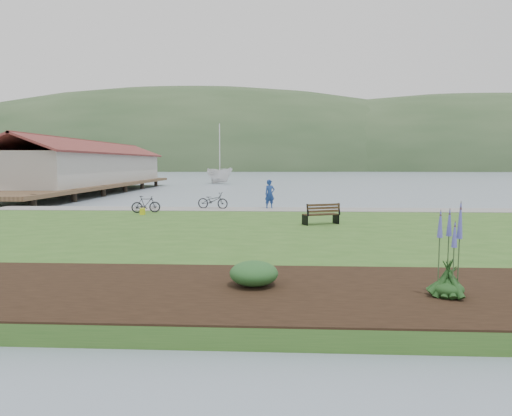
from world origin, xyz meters
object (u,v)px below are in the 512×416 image
(park_bench, at_px, (322,214))
(person, at_px, (270,192))
(sailboat, at_px, (220,184))
(bicycle_a, at_px, (213,201))

(park_bench, xyz_separation_m, person, (-2.40, 6.86, 0.52))
(park_bench, relative_size, sailboat, 0.06)
(bicycle_a, bearing_deg, sailboat, 18.75)
(park_bench, height_order, sailboat, sailboat)
(person, height_order, sailboat, sailboat)
(person, xyz_separation_m, bicycle_a, (-3.32, -0.30, -0.51))
(person, relative_size, bicycle_a, 1.08)
(bicycle_a, bearing_deg, person, -72.92)
(park_bench, distance_m, person, 7.29)
(bicycle_a, relative_size, sailboat, 0.07)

